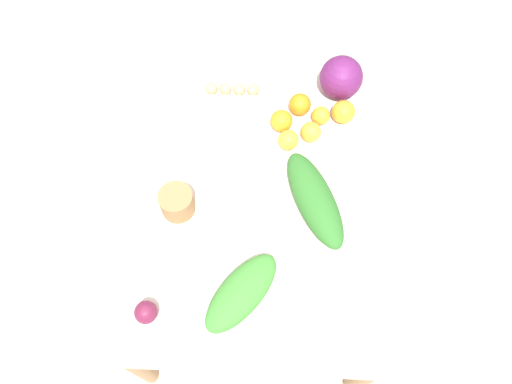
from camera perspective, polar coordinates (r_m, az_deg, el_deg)
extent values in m
plane|color=#B2A899|center=(2.36, 0.00, -8.45)|extent=(8.00, 8.00, 0.00)
cube|color=silver|center=(1.68, 0.00, -0.54)|extent=(1.13, 0.96, 0.03)
cylinder|color=tan|center=(2.31, -9.98, 7.08)|extent=(0.06, 0.06, 0.72)
cylinder|color=tan|center=(1.95, -13.85, -18.50)|extent=(0.06, 0.06, 0.72)
cylinder|color=tan|center=(2.29, 11.21, 6.25)|extent=(0.06, 0.06, 0.72)
cylinder|color=tan|center=(1.94, 12.56, -19.73)|extent=(0.06, 0.06, 0.72)
sphere|color=#601E5B|center=(1.87, 9.71, 12.77)|extent=(0.16, 0.16, 0.16)
cube|color=beige|center=(1.83, -2.72, 10.20)|extent=(0.11, 0.24, 0.06)
sphere|color=tan|center=(1.81, -0.33, 11.56)|extent=(0.04, 0.04, 0.04)
sphere|color=tan|center=(1.81, -1.93, 11.60)|extent=(0.04, 0.04, 0.04)
sphere|color=tan|center=(1.82, -3.53, 11.63)|extent=(0.04, 0.04, 0.04)
sphere|color=tan|center=(1.82, -5.12, 11.65)|extent=(0.04, 0.04, 0.04)
sphere|color=white|center=(1.78, -0.39, 10.32)|extent=(0.04, 0.04, 0.04)
sphere|color=white|center=(1.78, -2.02, 10.36)|extent=(0.04, 0.04, 0.04)
sphere|color=white|center=(1.79, -3.63, 10.39)|extent=(0.04, 0.04, 0.04)
sphere|color=white|center=(1.79, -5.24, 10.41)|extent=(0.04, 0.04, 0.04)
cylinder|color=#997047|center=(1.62, -9.04, -1.19)|extent=(0.11, 0.11, 0.09)
ellipsoid|color=#2D6B28|center=(1.62, 6.73, -0.84)|extent=(0.38, 0.25, 0.09)
ellipsoid|color=#3D8433|center=(1.51, -1.67, -11.42)|extent=(0.31, 0.28, 0.07)
sphere|color=maroon|center=(1.53, -12.47, -13.27)|extent=(0.07, 0.07, 0.07)
sphere|color=#F9A833|center=(1.76, 6.30, 6.84)|extent=(0.07, 0.07, 0.07)
sphere|color=orange|center=(1.78, 2.93, 8.12)|extent=(0.08, 0.08, 0.08)
sphere|color=orange|center=(1.81, 7.41, 8.65)|extent=(0.07, 0.07, 0.07)
sphere|color=orange|center=(1.82, 5.04, 9.95)|extent=(0.08, 0.08, 0.08)
sphere|color=orange|center=(1.82, 9.97, 9.01)|extent=(0.08, 0.08, 0.08)
sphere|color=#F9A833|center=(1.74, 3.72, 5.95)|extent=(0.07, 0.07, 0.07)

